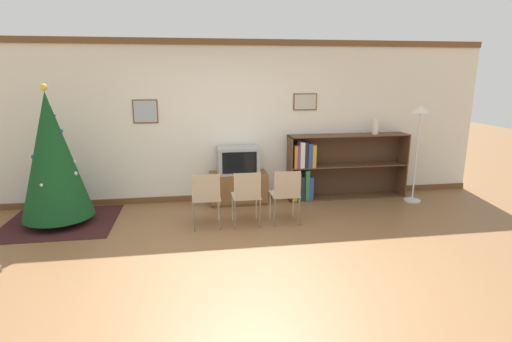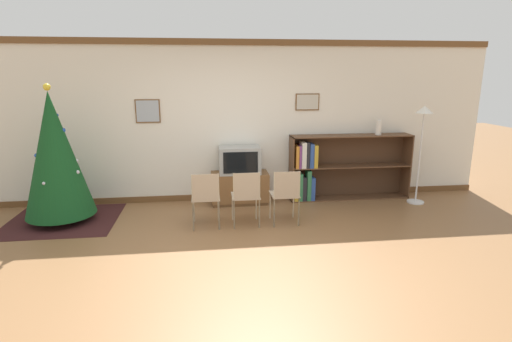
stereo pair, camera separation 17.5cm
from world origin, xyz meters
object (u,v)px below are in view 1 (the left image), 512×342
(folding_chair_center, at_px, (247,195))
(standing_lamp, at_px, (419,129))
(folding_chair_left, at_px, (206,197))
(television, at_px, (238,160))
(tv_console, at_px, (238,188))
(christmas_tree, at_px, (52,156))
(folding_chair_right, at_px, (286,193))
(bookshelf, at_px, (327,168))
(vase, at_px, (375,127))

(folding_chair_center, bearing_deg, standing_lamp, 13.44)
(folding_chair_left, bearing_deg, television, 61.88)
(tv_console, relative_size, television, 1.40)
(television, bearing_deg, standing_lamp, -6.79)
(standing_lamp, bearing_deg, christmas_tree, -178.40)
(folding_chair_right, bearing_deg, folding_chair_center, 180.00)
(folding_chair_left, bearing_deg, bookshelf, 27.93)
(folding_chair_center, bearing_deg, folding_chair_left, 180.00)
(christmas_tree, xyz_separation_m, television, (2.72, 0.52, -0.26))
(tv_console, distance_m, vase, 2.60)
(folding_chair_center, relative_size, standing_lamp, 0.50)
(tv_console, distance_m, folding_chair_center, 1.09)
(television, height_order, standing_lamp, standing_lamp)
(folding_chair_left, bearing_deg, vase, 20.28)
(bookshelf, bearing_deg, folding_chair_left, -152.07)
(folding_chair_left, bearing_deg, standing_lamp, 11.34)
(television, height_order, folding_chair_left, television)
(christmas_tree, distance_m, standing_lamp, 5.72)
(television, distance_m, standing_lamp, 3.06)
(christmas_tree, height_order, bookshelf, christmas_tree)
(christmas_tree, distance_m, vase, 5.16)
(television, bearing_deg, vase, 0.69)
(folding_chair_right, bearing_deg, standing_lamp, 16.46)
(tv_console, relative_size, folding_chair_left, 1.17)
(folding_chair_center, bearing_deg, television, 90.00)
(folding_chair_left, distance_m, folding_chair_center, 0.57)
(television, height_order, folding_chair_right, television)
(tv_console, bearing_deg, folding_chair_right, -61.93)
(folding_chair_center, bearing_deg, folding_chair_right, 0.00)
(folding_chair_right, relative_size, standing_lamp, 0.50)
(vase, bearing_deg, folding_chair_center, -155.42)
(folding_chair_right, distance_m, vase, 2.28)
(folding_chair_right, distance_m, bookshelf, 1.51)
(tv_console, distance_m, folding_chair_right, 1.23)
(vase, distance_m, standing_lamp, 0.70)
(folding_chair_left, distance_m, standing_lamp, 3.72)
(folding_chair_left, xyz_separation_m, folding_chair_center, (0.57, 0.00, 0.00))
(folding_chair_center, distance_m, folding_chair_right, 0.57)
(television, bearing_deg, folding_chair_right, -61.88)
(folding_chair_left, distance_m, vase, 3.27)
(tv_console, height_order, television, television)
(christmas_tree, xyz_separation_m, bookshelf, (4.28, 0.58, -0.46))
(christmas_tree, relative_size, television, 2.95)
(christmas_tree, relative_size, standing_lamp, 1.22)
(folding_chair_left, xyz_separation_m, standing_lamp, (3.57, 0.72, 0.79))
(folding_chair_left, bearing_deg, folding_chair_center, 0.00)
(television, height_order, folding_chair_center, television)
(folding_chair_left, height_order, vase, vase)
(folding_chair_left, height_order, folding_chair_right, same)
(folding_chair_left, height_order, standing_lamp, standing_lamp)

